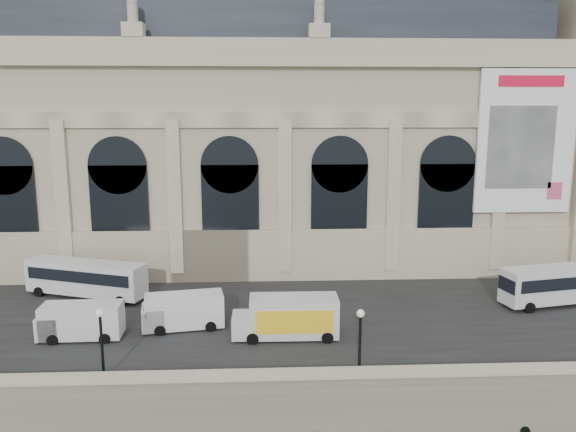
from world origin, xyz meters
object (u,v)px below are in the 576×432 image
bus_right (565,283)px  van_b (77,321)px  lamp_left (102,346)px  lamp_right (360,347)px  box_truck (288,317)px  van_c (179,312)px  bus_left (86,277)px

bus_right → van_b: bearing=-172.0°
lamp_left → lamp_right: lamp_right is taller
box_truck → lamp_left: (-11.21, -6.04, 0.74)m
van_b → van_c: van_c is taller
bus_left → van_b: 9.21m
bus_right → box_truck: (-23.16, -5.81, -0.33)m
bus_right → bus_left: bearing=174.8°
van_b → lamp_left: (3.57, -6.50, 0.95)m
van_b → box_truck: (14.77, -0.46, 0.21)m
lamp_right → lamp_left: bearing=176.8°
van_b → box_truck: 14.78m
bus_left → van_b: bus_left is taller
bus_left → van_c: bus_left is taller
lamp_right → bus_left: bearing=141.8°
bus_left → bus_right: bearing=-5.2°
van_c → bus_right: bearing=7.0°
bus_left → box_truck: bearing=-29.2°
van_b → lamp_right: (18.67, -7.35, 0.97)m
bus_left → van_c: bearing=-39.6°
bus_right → lamp_right: (-19.26, -12.70, 0.43)m
lamp_left → lamp_right: 15.13m
bus_left → lamp_left: bearing=-69.9°
bus_left → van_c: size_ratio=1.78×
bus_left → box_truck: 19.31m
van_c → lamp_right: 14.76m
van_c → box_truck: bearing=-14.1°
lamp_left → lamp_right: (15.10, -0.85, 0.02)m
van_c → box_truck: (7.86, -1.98, 0.17)m
bus_left → lamp_right: lamp_right is taller
bus_right → box_truck: 23.88m
box_truck → lamp_left: lamp_left is taller
lamp_right → van_c: bearing=143.0°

